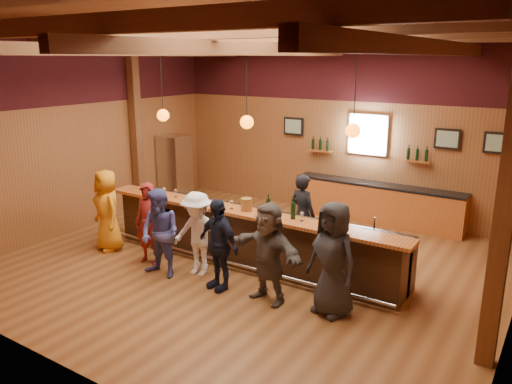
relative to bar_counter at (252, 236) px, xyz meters
The scene contains 27 objects.
room 2.69m from the bar_counter, 100.24° to the right, with size 9.04×9.00×4.52m.
bar_counter is the anchor object (origin of this frame).
back_bar_cabinet 3.76m from the bar_counter, 71.66° to the left, with size 4.00×0.52×0.95m.
window 4.17m from the bar_counter, 78.34° to the left, with size 0.95×0.09×0.95m.
framed_pictures 4.42m from the bar_counter, 66.46° to the left, with size 5.35×0.05×0.45m.
wine_shelves 3.97m from the bar_counter, 78.14° to the left, with size 3.00×0.18×0.30m.
pendant_lights 2.19m from the bar_counter, 96.37° to the right, with size 4.24×0.24×1.37m.
stainless_fridge 4.81m from the bar_counter, 149.24° to the left, with size 0.70×0.70×1.80m, color silver.
customer_orange 3.02m from the bar_counter, 159.70° to the right, with size 0.81×0.53×1.66m, color orange.
customer_redvest 1.98m from the bar_counter, 145.75° to the right, with size 0.57×0.37×1.56m, color maroon.
customer_denim 1.77m from the bar_counter, 125.18° to the right, with size 0.78×0.61×1.60m, color #4E529C.
customer_white 1.16m from the bar_counter, 116.39° to the right, with size 0.99×0.57×1.54m, color white.
customer_navy 1.31m from the bar_counter, 83.44° to the right, with size 0.93×0.39×1.58m, color black.
customer_brown 1.64m from the bar_counter, 47.84° to the right, with size 1.53×0.49×1.65m, color #504940.
customer_dark 2.38m from the bar_counter, 25.91° to the right, with size 0.87×0.56×1.78m, color #252528.
bartender 1.12m from the bar_counter, 56.63° to the left, with size 0.59×0.39×1.63m, color black.
ice_bucket 0.76m from the bar_counter, 78.48° to the right, with size 0.21×0.21×0.23m, color brown.
bottle_a 0.90m from the bar_counter, 24.72° to the right, with size 0.08×0.08×0.35m.
bottle_b 1.27m from the bar_counter, 14.11° to the right, with size 0.08×0.08×0.38m.
glass_a 2.60m from the bar_counter, behind, with size 0.08×0.08×0.18m.
glass_b 2.04m from the bar_counter, 168.33° to the right, with size 0.08×0.08×0.19m.
glass_c 1.82m from the bar_counter, behind, with size 0.07×0.07×0.16m.
glass_d 1.40m from the bar_counter, 163.02° to the right, with size 0.08×0.08×0.18m.
glass_e 0.82m from the bar_counter, 124.51° to the right, with size 0.07×0.07×0.17m.
glass_f 1.01m from the bar_counter, 34.59° to the right, with size 0.09×0.09×0.20m.
glass_g 1.40m from the bar_counter, 12.68° to the right, with size 0.07×0.07×0.16m.
glass_h 1.92m from the bar_counter, 10.29° to the right, with size 0.08×0.08×0.17m.
Camera 1 is at (4.93, -7.34, 3.80)m, focal length 35.00 mm.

